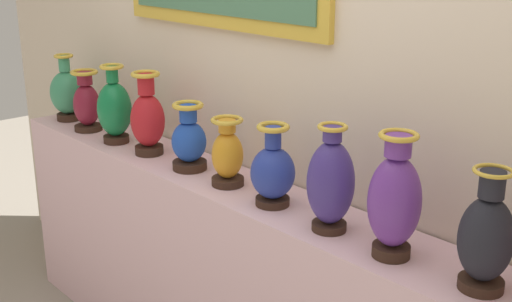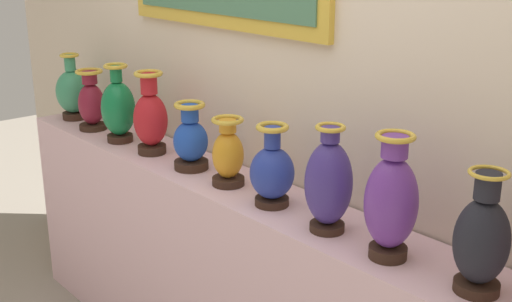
# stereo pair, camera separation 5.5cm
# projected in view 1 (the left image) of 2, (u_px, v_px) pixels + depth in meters

# --- Properties ---
(back_wall) EXTENTS (5.24, 0.14, 2.75)m
(back_wall) POSITION_uv_depth(u_px,v_px,m) (297.00, 93.00, 2.69)
(back_wall) COLOR beige
(back_wall) RESTS_ON ground_plane
(vase_jade) EXTENTS (0.18, 0.18, 0.37)m
(vase_jade) POSITION_uv_depth(u_px,v_px,m) (67.00, 93.00, 3.68)
(vase_jade) COLOR #382319
(vase_jade) RESTS_ON display_shelf
(vase_burgundy) EXTENTS (0.15, 0.15, 0.32)m
(vase_burgundy) POSITION_uv_depth(u_px,v_px,m) (87.00, 103.00, 3.48)
(vase_burgundy) COLOR #382319
(vase_burgundy) RESTS_ON display_shelf
(vase_emerald) EXTENTS (0.17, 0.17, 0.39)m
(vase_emerald) POSITION_uv_depth(u_px,v_px,m) (114.00, 109.00, 3.26)
(vase_emerald) COLOR #382319
(vase_emerald) RESTS_ON display_shelf
(vase_crimson) EXTENTS (0.16, 0.16, 0.39)m
(vase_crimson) POSITION_uv_depth(u_px,v_px,m) (148.00, 118.00, 3.08)
(vase_crimson) COLOR #382319
(vase_crimson) RESTS_ON display_shelf
(vase_sapphire) EXTENTS (0.15, 0.15, 0.30)m
(vase_sapphire) POSITION_uv_depth(u_px,v_px,m) (189.00, 140.00, 2.89)
(vase_sapphire) COLOR #382319
(vase_sapphire) RESTS_ON display_shelf
(vase_amber) EXTENTS (0.13, 0.13, 0.29)m
(vase_amber) POSITION_uv_depth(u_px,v_px,m) (227.00, 154.00, 2.70)
(vase_amber) COLOR #382319
(vase_amber) RESTS_ON display_shelf
(vase_cobalt) EXTENTS (0.17, 0.17, 0.32)m
(vase_cobalt) POSITION_uv_depth(u_px,v_px,m) (273.00, 171.00, 2.49)
(vase_cobalt) COLOR #382319
(vase_cobalt) RESTS_ON display_shelf
(vase_indigo) EXTENTS (0.17, 0.17, 0.38)m
(vase_indigo) POSITION_uv_depth(u_px,v_px,m) (331.00, 183.00, 2.26)
(vase_indigo) COLOR #382319
(vase_indigo) RESTS_ON display_shelf
(vase_violet) EXTENTS (0.17, 0.17, 0.41)m
(vase_violet) POSITION_uv_depth(u_px,v_px,m) (394.00, 200.00, 2.06)
(vase_violet) COLOR #382319
(vase_violet) RESTS_ON display_shelf
(vase_onyx) EXTENTS (0.16, 0.16, 0.37)m
(vase_onyx) POSITION_uv_depth(u_px,v_px,m) (486.00, 238.00, 1.88)
(vase_onyx) COLOR #382319
(vase_onyx) RESTS_ON display_shelf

